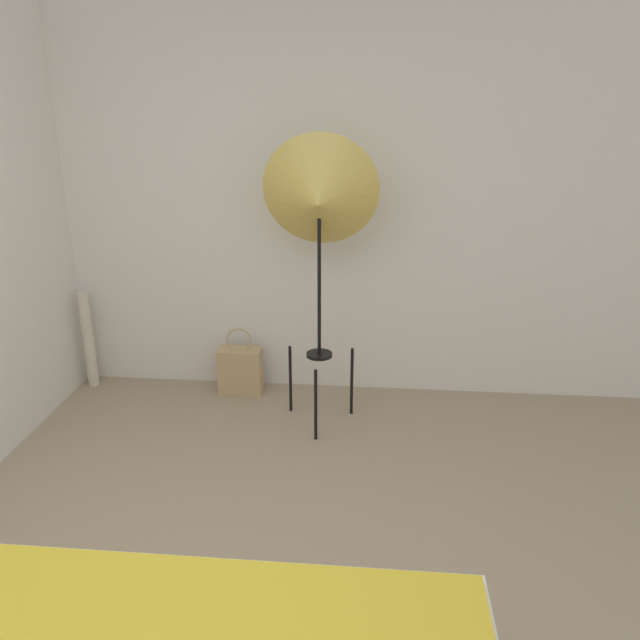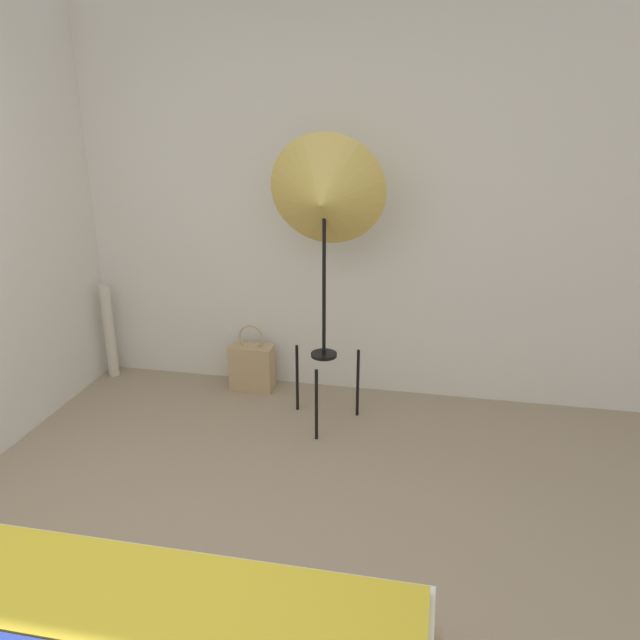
# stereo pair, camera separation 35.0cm
# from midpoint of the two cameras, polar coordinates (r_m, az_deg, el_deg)

# --- Properties ---
(wall_back) EXTENTS (8.00, 0.05, 2.60)m
(wall_back) POSITION_cam_midpoint_polar(r_m,az_deg,el_deg) (4.20, -6.46, 10.50)
(wall_back) COLOR silver
(wall_back) RESTS_ON ground_plane
(photo_umbrella) EXTENTS (0.69, 0.43, 1.79)m
(photo_umbrella) POSITION_cam_midpoint_polar(r_m,az_deg,el_deg) (3.60, -2.90, 10.88)
(photo_umbrella) COLOR black
(photo_umbrella) RESTS_ON ground_plane
(tote_bag) EXTENTS (0.30, 0.15, 0.48)m
(tote_bag) POSITION_cam_midpoint_polar(r_m,az_deg,el_deg) (4.42, -9.55, -4.58)
(tote_bag) COLOR tan
(tote_bag) RESTS_ON ground_plane
(paper_roll) EXTENTS (0.08, 0.08, 0.70)m
(paper_roll) POSITION_cam_midpoint_polar(r_m,az_deg,el_deg) (4.75, -22.42, -1.73)
(paper_roll) COLOR beige
(paper_roll) RESTS_ON ground_plane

